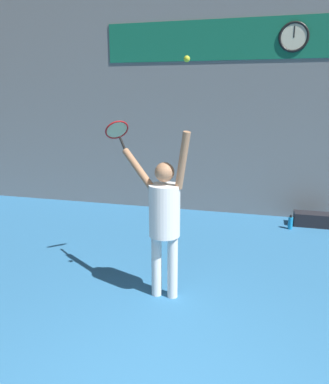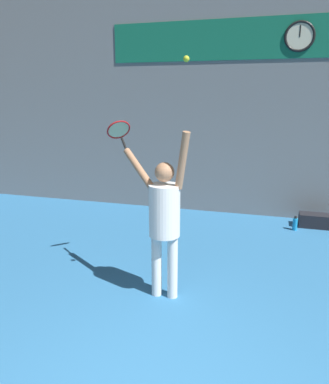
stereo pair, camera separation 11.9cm
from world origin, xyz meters
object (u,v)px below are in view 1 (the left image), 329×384
scoreboard_clock (294,37)px  equipment_bag (312,219)px  tennis_player (164,215)px  tennis_racket (117,131)px  water_bottle (290,223)px  tennis_ball (187,59)px

scoreboard_clock → equipment_bag: scoreboard_clock is taller
scoreboard_clock → tennis_player: scoreboard_clock is taller
tennis_racket → scoreboard_clock: bearing=53.4°
scoreboard_clock → water_bottle: scoreboard_clock is taller
scoreboard_clock → tennis_ball: bearing=-108.1°
tennis_racket → equipment_bag: bearing=42.9°
scoreboard_clock → tennis_racket: (-2.38, -3.21, -1.56)m
tennis_player → water_bottle: 3.64m
tennis_racket → equipment_bag: size_ratio=0.63×
tennis_ball → water_bottle: bearing=65.5°
scoreboard_clock → tennis_ball: size_ratio=8.47×
tennis_racket → equipment_bag: 4.50m
tennis_player → equipment_bag: (2.17, 3.35, -0.97)m
tennis_ball → water_bottle: 4.47m
tennis_player → tennis_ball: size_ratio=31.78×
tennis_racket → equipment_bag: tennis_racket is taller
tennis_ball → equipment_bag: 4.84m
scoreboard_clock → tennis_ball: 4.20m
scoreboard_clock → equipment_bag: 3.55m
scoreboard_clock → tennis_player: bearing=-112.6°
water_bottle → equipment_bag: bearing=35.3°
tennis_racket → water_bottle: tennis_racket is taller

